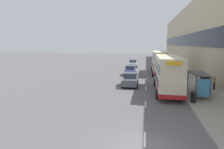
# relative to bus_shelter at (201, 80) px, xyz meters

# --- Properties ---
(ground_plane) EXTENTS (220.00, 220.00, 0.00)m
(ground_plane) POSITION_rel_bus_shelter_xyz_m (-5.77, -11.53, -1.88)
(ground_plane) COLOR #5B595B
(pavement) EXTENTS (5.00, 93.00, 0.14)m
(pavement) POSITION_rel_bus_shelter_xyz_m (0.73, 26.97, -1.81)
(pavement) COLOR gray
(pavement) RESTS_ON ground_plane
(terrace_facade) EXTENTS (3.10, 93.00, 14.61)m
(terrace_facade) POSITION_rel_bus_shelter_xyz_m (4.72, 26.97, 5.42)
(terrace_facade) COLOR #C6B793
(terrace_facade) RESTS_ON ground_plane
(lane_mark_0) EXTENTS (0.12, 2.00, 0.01)m
(lane_mark_0) POSITION_rel_bus_shelter_xyz_m (-5.77, -10.63, -1.87)
(lane_mark_0) COLOR silver
(lane_mark_0) RESTS_ON ground_plane
(lane_mark_1) EXTENTS (0.12, 2.00, 0.01)m
(lane_mark_1) POSITION_rel_bus_shelter_xyz_m (-5.77, -3.49, -1.87)
(lane_mark_1) COLOR silver
(lane_mark_1) RESTS_ON ground_plane
(lane_mark_2) EXTENTS (0.12, 2.00, 0.01)m
(lane_mark_2) POSITION_rel_bus_shelter_xyz_m (-5.77, 3.65, -1.87)
(lane_mark_2) COLOR silver
(lane_mark_2) RESTS_ON ground_plane
(lane_mark_3) EXTENTS (0.12, 2.00, 0.01)m
(lane_mark_3) POSITION_rel_bus_shelter_xyz_m (-5.77, 10.80, -1.87)
(lane_mark_3) COLOR silver
(lane_mark_3) RESTS_ON ground_plane
(lane_mark_4) EXTENTS (0.12, 2.00, 0.01)m
(lane_mark_4) POSITION_rel_bus_shelter_xyz_m (-5.77, 17.94, -1.87)
(lane_mark_4) COLOR silver
(lane_mark_4) RESTS_ON ground_plane
(lane_mark_5) EXTENTS (0.12, 2.00, 0.01)m
(lane_mark_5) POSITION_rel_bus_shelter_xyz_m (-5.77, 25.08, -1.87)
(lane_mark_5) COLOR silver
(lane_mark_5) RESTS_ON ground_plane
(lane_mark_6) EXTENTS (0.12, 2.00, 0.01)m
(lane_mark_6) POSITION_rel_bus_shelter_xyz_m (-5.77, 32.22, -1.87)
(lane_mark_6) COLOR silver
(lane_mark_6) RESTS_ON ground_plane
(lane_mark_7) EXTENTS (0.12, 2.00, 0.01)m
(lane_mark_7) POSITION_rel_bus_shelter_xyz_m (-5.77, 39.36, -1.87)
(lane_mark_7) COLOR silver
(lane_mark_7) RESTS_ON ground_plane
(bus_shelter) EXTENTS (1.60, 4.20, 2.48)m
(bus_shelter) POSITION_rel_bus_shelter_xyz_m (0.00, 0.00, 0.00)
(bus_shelter) COLOR #4C4C51
(bus_shelter) RESTS_ON ground_plane
(double_decker_bus_near) EXTENTS (2.85, 10.24, 4.30)m
(double_decker_bus_near) POSITION_rel_bus_shelter_xyz_m (-3.30, 1.87, 0.41)
(double_decker_bus_near) COLOR beige
(double_decker_bus_near) RESTS_ON ground_plane
(double_decker_bus_ahead) EXTENTS (2.85, 10.86, 4.30)m
(double_decker_bus_ahead) POSITION_rel_bus_shelter_xyz_m (-3.31, 16.89, 0.41)
(double_decker_bus_ahead) COLOR beige
(double_decker_bus_ahead) RESTS_ON ground_plane
(car_0) EXTENTS (1.97, 4.01, 1.77)m
(car_0) POSITION_rel_bus_shelter_xyz_m (-8.68, 14.33, -1.01)
(car_0) COLOR navy
(car_0) RESTS_ON ground_plane
(car_1) EXTENTS (1.92, 3.97, 1.72)m
(car_1) POSITION_rel_bus_shelter_xyz_m (-2.93, 27.48, -1.03)
(car_1) COLOR maroon
(car_1) RESTS_ON ground_plane
(car_2) EXTENTS (2.09, 4.56, 1.83)m
(car_2) POSITION_rel_bus_shelter_xyz_m (-7.89, 4.74, -0.98)
(car_2) COLOR #4C5156
(car_2) RESTS_ON ground_plane
(car_3) EXTENTS (2.10, 4.21, 1.83)m
(car_3) POSITION_rel_bus_shelter_xyz_m (-9.04, 27.25, -0.98)
(car_3) COLOR silver
(car_3) RESTS_ON ground_plane
(pedestrian_at_shelter) EXTENTS (0.34, 0.34, 1.74)m
(pedestrian_at_shelter) POSITION_rel_bus_shelter_xyz_m (1.75, 4.78, -0.85)
(pedestrian_at_shelter) COLOR #23232D
(pedestrian_at_shelter) RESTS_ON ground_plane
(pedestrian_1) EXTENTS (0.34, 0.34, 1.74)m
(pedestrian_1) POSITION_rel_bus_shelter_xyz_m (2.52, 3.70, -0.85)
(pedestrian_1) COLOR #23232D
(pedestrian_1) RESTS_ON ground_plane
(pedestrian_2) EXTENTS (0.37, 0.37, 1.87)m
(pedestrian_2) POSITION_rel_bus_shelter_xyz_m (1.55, 2.02, -0.78)
(pedestrian_2) COLOR #23232D
(pedestrian_2) RESTS_ON ground_plane
(litter_bin) EXTENTS (0.55, 0.55, 1.05)m
(litter_bin) POSITION_rel_bus_shelter_xyz_m (-1.22, -2.52, -1.21)
(litter_bin) COLOR black
(litter_bin) RESTS_ON ground_plane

